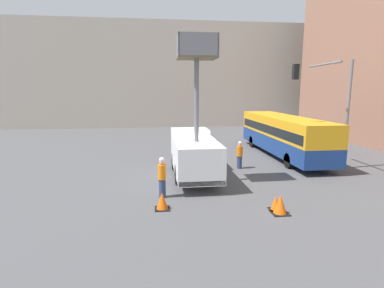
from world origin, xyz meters
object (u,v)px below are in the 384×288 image
Objects in this scene: city_bus at (283,133)px; traffic_light_pole at (331,97)px; utility_truck at (194,151)px; traffic_cone_mid_road at (276,203)px; traffic_cone_far_side at (162,201)px; traffic_cone_near_truck at (280,205)px; road_worker_directing at (240,155)px; road_worker_near_truck at (162,177)px.

traffic_light_pole is at bearing -167.09° from city_bus.
utility_truck reaches higher than traffic_light_pole.
traffic_cone_far_side is at bearing 171.86° from traffic_cone_mid_road.
traffic_cone_mid_road is at bearing -8.14° from traffic_cone_far_side.
traffic_cone_near_truck is at bearing -12.50° from traffic_cone_far_side.
traffic_cone_far_side is at bearing 133.50° from city_bus.
traffic_cone_mid_road is (-0.37, -6.80, -0.59)m from road_worker_directing.
traffic_cone_mid_road is 0.84× the size of traffic_cone_far_side.
utility_truck is 4.90m from traffic_cone_far_side.
city_bus is (7.48, 5.16, 0.17)m from utility_truck.
traffic_light_pole is 6.58m from road_worker_directing.
traffic_light_pole reaches higher than road_worker_near_truck.
traffic_cone_near_truck is 4.84m from traffic_cone_far_side.
road_worker_near_truck is at bearing 129.00° from city_bus.
traffic_cone_near_truck is 0.39m from traffic_cone_mid_road.
road_worker_near_truck is at bearing 88.35° from traffic_cone_far_side.
road_worker_near_truck is 3.17× the size of traffic_cone_mid_road.
road_worker_directing is at bearing 50.40° from traffic_cone_far_side.
utility_truck reaches higher than traffic_cone_far_side.
city_bus is 6.18× the size of road_worker_near_truck.
traffic_cone_near_truck reaches higher than traffic_cone_far_side.
utility_truck is 3.52m from road_worker_near_truck.
city_bus reaches higher than road_worker_near_truck.
traffic_cone_far_side is (-9.38, -9.50, -1.42)m from city_bus.
road_worker_directing is (3.16, 1.79, -0.71)m from utility_truck.
road_worker_near_truck is at bearing 155.81° from traffic_cone_mid_road.
utility_truck reaches higher than city_bus.
city_bus is at bearing 66.20° from traffic_cone_near_truck.
city_bus is at bearing -101.48° from road_worker_directing.
traffic_cone_near_truck is at bearing 154.34° from city_bus.
traffic_light_pole is at bearing -19.98° from road_worker_near_truck.
utility_truck is 12.59× the size of traffic_cone_mid_road.
traffic_light_pole is 11.17× the size of traffic_cone_mid_road.
traffic_cone_far_side is (-4.70, 0.67, 0.06)m from traffic_cone_mid_road.
city_bus reaches higher than traffic_cone_far_side.
utility_truck is 3.97× the size of road_worker_near_truck.
utility_truck reaches higher than road_worker_near_truck.
traffic_cone_mid_road is (-5.77, -6.03, -4.27)m from traffic_light_pole.
traffic_light_pole is 9.57m from traffic_cone_near_truck.
city_bus is 6.74× the size of road_worker_directing.
city_bus is at bearing 34.62° from utility_truck.
traffic_light_pole is (1.09, -4.14, 2.79)m from city_bus.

